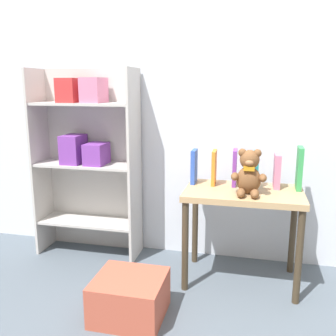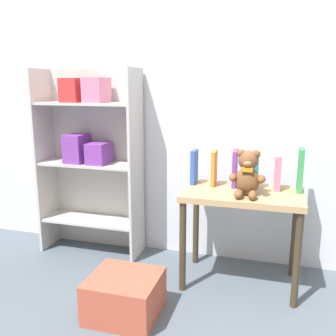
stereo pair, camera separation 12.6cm
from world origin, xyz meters
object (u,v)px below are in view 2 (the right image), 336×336
object	(u,v)px
book_standing_blue	(194,167)
book_standing_purple	(235,168)
book_standing_orange	(214,168)
book_standing_teal	(256,170)
book_standing_pink	(278,172)
teddy_bear	(247,175)
book_standing_green	(300,170)
storage_bin	(125,296)
display_table	(242,206)
bookshelf_side	(91,151)

from	to	relation	value
book_standing_blue	book_standing_purple	distance (m)	0.26
book_standing_orange	book_standing_teal	bearing A→B (deg)	0.87
book_standing_pink	teddy_bear	bearing A→B (deg)	-132.03
book_standing_green	storage_bin	xyz separation A→B (m)	(-0.87, -0.62, -0.61)
display_table	book_standing_green	size ratio (longest dim) A/B	2.72
book_standing_orange	book_standing_pink	bearing A→B (deg)	1.01
display_table	book_standing_green	xyz separation A→B (m)	(0.32, 0.10, 0.22)
teddy_bear	storage_bin	world-z (taller)	teddy_bear
book_standing_blue	storage_bin	bearing A→B (deg)	-110.25
book_standing_teal	book_standing_pink	bearing A→B (deg)	0.25
book_standing_purple	book_standing_teal	world-z (taller)	book_standing_purple
book_standing_teal	storage_bin	xyz separation A→B (m)	(-0.62, -0.62, -0.59)
storage_bin	teddy_bear	bearing A→B (deg)	37.16
display_table	book_standing_purple	distance (m)	0.24
teddy_bear	storage_bin	xyz separation A→B (m)	(-0.58, -0.44, -0.60)
display_table	book_standing_pink	bearing A→B (deg)	30.17
book_standing_orange	book_standing_green	world-z (taller)	book_standing_green
book_standing_purple	book_standing_green	xyz separation A→B (m)	(0.38, -0.00, 0.02)
display_table	book_standing_purple	bearing A→B (deg)	121.21
bookshelf_side	book_standing_purple	bearing A→B (deg)	-5.37
book_standing_orange	storage_bin	world-z (taller)	book_standing_orange
book_standing_pink	book_standing_blue	bearing A→B (deg)	-179.56
storage_bin	book_standing_teal	bearing A→B (deg)	45.21
book_standing_green	teddy_bear	bearing A→B (deg)	-147.31
bookshelf_side	book_standing_blue	xyz separation A→B (m)	(0.78, -0.10, -0.05)
book_standing_green	bookshelf_side	bearing A→B (deg)	177.18
book_standing_green	storage_bin	distance (m)	1.23
book_standing_pink	book_standing_green	xyz separation A→B (m)	(0.13, -0.01, 0.02)
bookshelf_side	teddy_bear	distance (m)	1.16
bookshelf_side	teddy_bear	xyz separation A→B (m)	(1.12, -0.28, -0.04)
teddy_bear	book_standing_orange	size ratio (longest dim) A/B	1.21
display_table	teddy_bear	size ratio (longest dim) A/B	2.65
book_standing_blue	book_standing_orange	bearing A→B (deg)	-0.84
bookshelf_side	display_table	size ratio (longest dim) A/B	1.89
book_standing_purple	storage_bin	distance (m)	0.99
book_standing_pink	book_standing_green	world-z (taller)	book_standing_green
book_standing_green	book_standing_teal	bearing A→B (deg)	-179.47
book_standing_blue	book_standing_pink	xyz separation A→B (m)	(0.51, 0.01, -0.00)
book_standing_purple	book_standing_teal	bearing A→B (deg)	-0.64
display_table	book_standing_teal	distance (m)	0.24
book_standing_pink	storage_bin	xyz separation A→B (m)	(-0.75, -0.63, -0.58)
display_table	storage_bin	bearing A→B (deg)	-137.03
display_table	storage_bin	xyz separation A→B (m)	(-0.55, -0.52, -0.39)
bookshelf_side	book_standing_teal	xyz separation A→B (m)	(1.16, -0.10, -0.05)
book_standing_pink	storage_bin	world-z (taller)	book_standing_pink
display_table	book_standing_blue	world-z (taller)	book_standing_blue
teddy_bear	book_standing_purple	distance (m)	0.20
book_standing_green	storage_bin	bearing A→B (deg)	-143.47
bookshelf_side	display_table	world-z (taller)	bookshelf_side
display_table	book_standing_orange	world-z (taller)	book_standing_orange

